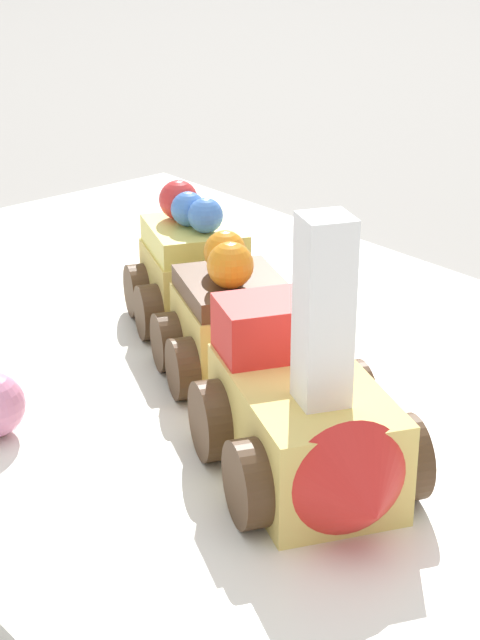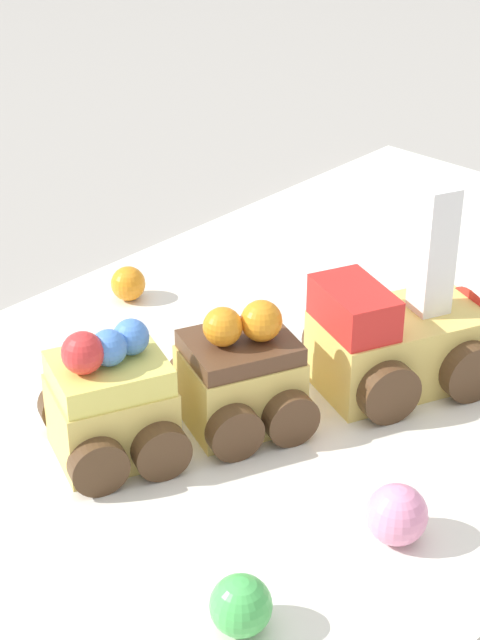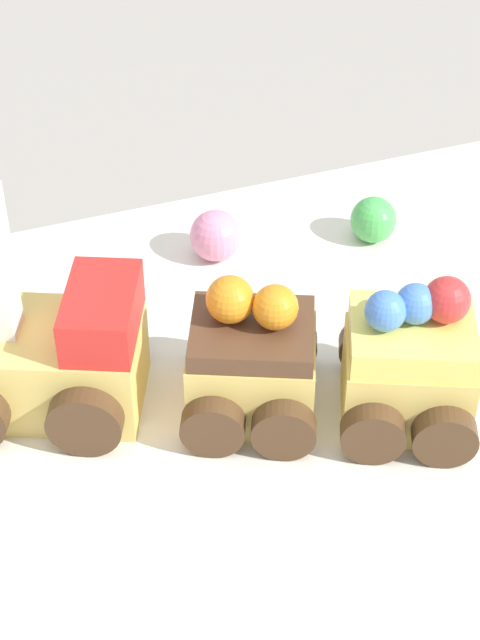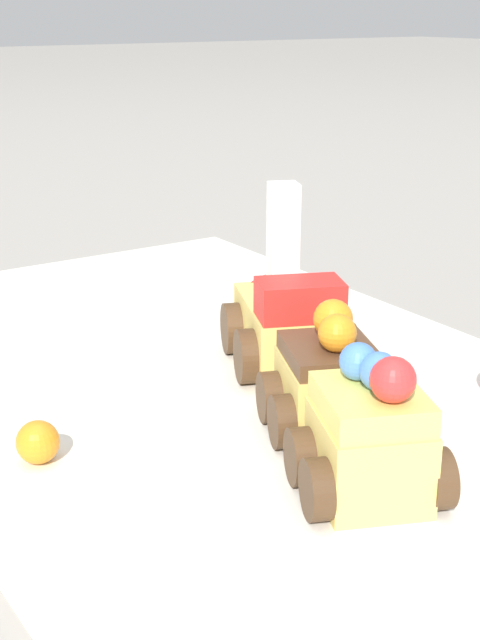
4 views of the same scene
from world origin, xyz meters
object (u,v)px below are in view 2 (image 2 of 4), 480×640
Objects in this scene: gumball_green at (241,606)px; cake_car_lemon at (111,405)px; cake_train_locomotive at (412,335)px; gumball_pink at (397,515)px; gumball_orange at (128,284)px; cake_car_chocolate at (240,378)px.

cake_car_lemon is at bearing 70.79° from gumball_green.
cake_train_locomotive reaches higher than gumball_pink.
cake_car_lemon is 0.15m from gumball_pink.
cake_train_locomotive is 0.19m from gumball_orange.
cake_train_locomotive is 0.10m from cake_car_chocolate.
cake_train_locomotive is at bearing 0.15° from cake_car_chocolate.
gumball_green is (-0.11, -0.10, -0.01)m from cake_car_chocolate.
cake_train_locomotive is at bearing 16.73° from gumball_green.
cake_car_lemon is at bearing -134.52° from gumball_orange.
gumball_green is (-0.09, 0.01, -0.00)m from gumball_pink.
cake_train_locomotive is 0.17m from cake_car_lemon.
cake_train_locomotive is at bearing 0.07° from cake_car_lemon.
gumball_pink is at bearing -8.72° from gumball_green.
cake_car_chocolate is 3.04× the size of gumball_pink.
cake_car_chocolate is 0.15m from gumball_orange.
gumball_green is at bearing -123.02° from gumball_orange.
cake_car_chocolate is 0.15m from gumball_green.
gumball_orange is (0.05, 0.14, -0.01)m from cake_car_chocolate.
gumball_orange is (-0.04, 0.18, -0.02)m from cake_train_locomotive.
cake_train_locomotive is 4.91× the size of gumball_green.
gumball_pink is 1.09× the size of gumball_green.
cake_car_lemon reaches higher than cake_car_chocolate.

